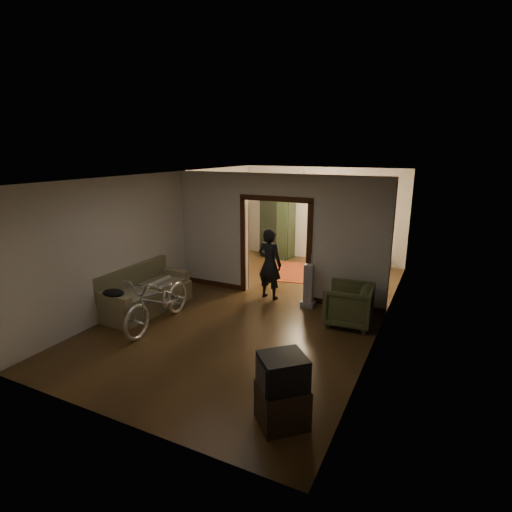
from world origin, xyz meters
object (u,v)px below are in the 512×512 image
Objects in this scene: person at (270,264)px; desk at (355,257)px; sofa at (145,289)px; bicycle at (158,300)px; armchair at (349,304)px; locker at (277,226)px.

desk is at bearing -103.32° from person.
bicycle is at bearing -29.74° from sofa.
person is at bearing 43.36° from sofa.
person is (-1.95, 0.61, 0.41)m from armchair.
locker is (-3.21, 4.03, 0.57)m from armchair.
sofa is 0.94m from bicycle.
bicycle is 3.66m from armchair.
bicycle is at bearing -82.19° from locker.
locker reaches higher than armchair.
desk is at bearing -173.72° from armchair.
bicycle is at bearing 68.19° from person.
locker is at bearing 84.15° from sofa.
locker is 2.60m from desk.
sofa is at bearing -78.36° from armchair.
sofa reaches higher than armchair.
desk is (1.25, 3.17, -0.47)m from person.
locker is at bearing 169.32° from desk.
bicycle is 1.02× the size of locker.
locker reaches higher than bicycle.
armchair is 3.85m from desk.
person reaches higher than sofa.
bicycle reaches higher than armchair.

